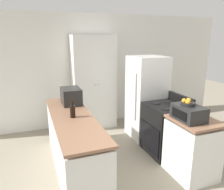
# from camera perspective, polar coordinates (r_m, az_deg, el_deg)

# --- Properties ---
(wall_back) EXTENTS (7.00, 0.06, 2.60)m
(wall_back) POSITION_cam_1_polar(r_m,az_deg,el_deg) (5.25, -5.50, 6.34)
(wall_back) COLOR white
(wall_back) RESTS_ON ground_plane
(counter_left) EXTENTS (0.60, 2.24, 0.91)m
(counter_left) POSITION_cam_1_polar(r_m,az_deg,el_deg) (3.57, -9.99, -12.57)
(counter_left) COLOR silver
(counter_left) RESTS_ON ground_plane
(counter_right) EXTENTS (0.60, 0.70, 0.91)m
(counter_right) POSITION_cam_1_polar(r_m,az_deg,el_deg) (3.61, 20.12, -13.00)
(counter_right) COLOR silver
(counter_right) RESTS_ON ground_plane
(pantry_cabinet) EXTENTS (0.97, 0.48, 2.13)m
(pantry_cabinet) POSITION_cam_1_polar(r_m,az_deg,el_deg) (5.02, -4.76, 3.22)
(pantry_cabinet) COLOR white
(pantry_cabinet) RESTS_ON ground_plane
(stove) EXTENTS (0.66, 0.71, 1.07)m
(stove) POSITION_cam_1_polar(r_m,az_deg,el_deg) (4.12, 13.76, -8.54)
(stove) COLOR black
(stove) RESTS_ON ground_plane
(refrigerator) EXTENTS (0.70, 0.69, 1.71)m
(refrigerator) POSITION_cam_1_polar(r_m,az_deg,el_deg) (4.59, 9.01, -0.70)
(refrigerator) COLOR white
(refrigerator) RESTS_ON ground_plane
(microwave) EXTENTS (0.33, 0.45, 0.29)m
(microwave) POSITION_cam_1_polar(r_m,az_deg,el_deg) (3.96, -10.63, -0.27)
(microwave) COLOR black
(microwave) RESTS_ON counter_left
(wine_bottle) EXTENTS (0.08, 0.08, 0.26)m
(wine_bottle) POSITION_cam_1_polar(r_m,az_deg,el_deg) (3.30, -10.23, -4.16)
(wine_bottle) COLOR black
(wine_bottle) RESTS_ON counter_left
(toaster_oven) EXTENTS (0.33, 0.46, 0.22)m
(toaster_oven) POSITION_cam_1_polar(r_m,az_deg,el_deg) (3.33, 19.38, -4.43)
(toaster_oven) COLOR black
(toaster_oven) RESTS_ON counter_right
(fruit_bowl) EXTENTS (0.20, 0.20, 0.10)m
(fruit_bowl) POSITION_cam_1_polar(r_m,az_deg,el_deg) (3.29, 19.15, -1.97)
(fruit_bowl) COLOR black
(fruit_bowl) RESTS_ON toaster_oven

